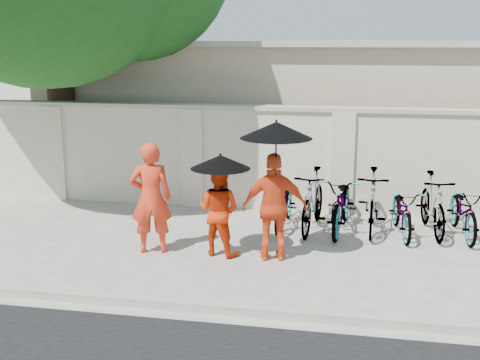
# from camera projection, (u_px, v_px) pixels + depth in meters

# --- Properties ---
(ground) EXTENTS (80.00, 80.00, 0.00)m
(ground) POSITION_uv_depth(u_px,v_px,m) (204.00, 262.00, 9.28)
(ground) COLOR #BCB29E
(kerb) EXTENTS (40.00, 0.16, 0.12)m
(kerb) POSITION_uv_depth(u_px,v_px,m) (172.00, 304.00, 7.64)
(kerb) COLOR #A3A28E
(kerb) RESTS_ON ground
(compound_wall) EXTENTS (20.00, 0.30, 2.00)m
(compound_wall) POSITION_uv_depth(u_px,v_px,m) (291.00, 161.00, 11.94)
(compound_wall) COLOR beige
(compound_wall) RESTS_ON ground
(building_behind) EXTENTS (14.00, 6.00, 3.20)m
(building_behind) POSITION_uv_depth(u_px,v_px,m) (347.00, 110.00, 15.26)
(building_behind) COLOR tan
(building_behind) RESTS_ON ground
(monk_left) EXTENTS (0.75, 0.59, 1.79)m
(monk_left) POSITION_uv_depth(u_px,v_px,m) (151.00, 198.00, 9.51)
(monk_left) COLOR red
(monk_left) RESTS_ON ground
(monk_center) EXTENTS (0.83, 0.72, 1.45)m
(monk_center) POSITION_uv_depth(u_px,v_px,m) (219.00, 210.00, 9.46)
(monk_center) COLOR red
(monk_center) RESTS_ON ground
(parasol_center) EXTENTS (0.93, 0.93, 0.81)m
(parasol_center) POSITION_uv_depth(u_px,v_px,m) (220.00, 162.00, 9.19)
(parasol_center) COLOR black
(parasol_center) RESTS_ON ground
(monk_right) EXTENTS (1.05, 0.61, 1.69)m
(monk_right) POSITION_uv_depth(u_px,v_px,m) (275.00, 207.00, 9.19)
(monk_right) COLOR #F04B1B
(monk_right) RESTS_ON ground
(parasol_right) EXTENTS (1.08, 1.08, 1.21)m
(parasol_right) POSITION_uv_depth(u_px,v_px,m) (276.00, 130.00, 8.84)
(parasol_right) COLOR black
(parasol_right) RESTS_ON ground
(bike_0) EXTENTS (0.66, 1.71, 0.89)m
(bike_0) POSITION_uv_depth(u_px,v_px,m) (284.00, 203.00, 10.93)
(bike_0) COLOR gray
(bike_0) RESTS_ON ground
(bike_1) EXTENTS (0.74, 1.89, 1.11)m
(bike_1) POSITION_uv_depth(u_px,v_px,m) (313.00, 200.00, 10.69)
(bike_1) COLOR gray
(bike_1) RESTS_ON ground
(bike_2) EXTENTS (0.88, 2.02, 1.03)m
(bike_2) POSITION_uv_depth(u_px,v_px,m) (342.00, 203.00, 10.67)
(bike_2) COLOR gray
(bike_2) RESTS_ON ground
(bike_3) EXTENTS (0.60, 1.86, 1.11)m
(bike_3) POSITION_uv_depth(u_px,v_px,m) (372.00, 201.00, 10.65)
(bike_3) COLOR gray
(bike_3) RESTS_ON ground
(bike_4) EXTENTS (0.74, 1.69, 0.86)m
(bike_4) POSITION_uv_depth(u_px,v_px,m) (402.00, 211.00, 10.45)
(bike_4) COLOR gray
(bike_4) RESTS_ON ground
(bike_5) EXTENTS (0.68, 1.82, 1.07)m
(bike_5) POSITION_uv_depth(u_px,v_px,m) (433.00, 204.00, 10.51)
(bike_5) COLOR gray
(bike_5) RESTS_ON ground
(bike_6) EXTENTS (0.74, 1.77, 0.91)m
(bike_6) POSITION_uv_depth(u_px,v_px,m) (464.00, 211.00, 10.39)
(bike_6) COLOR gray
(bike_6) RESTS_ON ground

